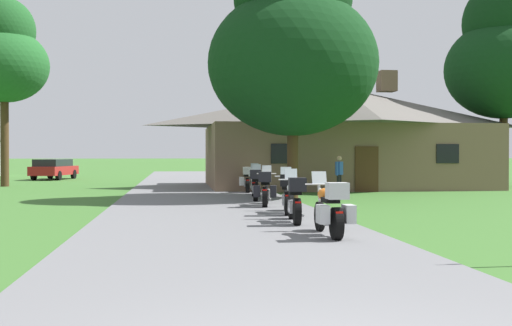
{
  "coord_description": "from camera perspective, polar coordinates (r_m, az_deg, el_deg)",
  "views": [
    {
      "loc": [
        -1.1,
        -4.32,
        1.73
      ],
      "look_at": [
        2.24,
        21.8,
        1.37
      ],
      "focal_mm": 44.1,
      "sensor_mm": 36.0,
      "label": 1
    }
  ],
  "objects": [
    {
      "name": "bystander_blue_shirt_near_lodge",
      "position": [
        27.16,
        7.55,
        -0.91
      ],
      "size": [
        0.39,
        0.46,
        1.67
      ],
      "rotation": [
        0.0,
        0.0,
        4.06
      ],
      "color": "black",
      "rests_on": "ground"
    },
    {
      "name": "motorcycle_green_sixth_in_row",
      "position": [
        25.49,
        -0.17,
        -1.71
      ],
      "size": [
        0.76,
        2.08,
        1.3
      ],
      "rotation": [
        0.0,
        0.0,
        -0.14
      ],
      "color": "black",
      "rests_on": "asphalt_driveway"
    },
    {
      "name": "motorcycle_white_second_in_row",
      "position": [
        15.39,
        3.53,
        -3.35
      ],
      "size": [
        0.67,
        2.08,
        1.3
      ],
      "rotation": [
        0.0,
        0.0,
        -0.08
      ],
      "color": "black",
      "rests_on": "asphalt_driveway"
    },
    {
      "name": "motorcycle_blue_fifth_in_row",
      "position": [
        22.97,
        0.01,
        -1.99
      ],
      "size": [
        0.77,
        2.08,
        1.3
      ],
      "rotation": [
        0.0,
        0.0,
        -0.15
      ],
      "color": "black",
      "rests_on": "asphalt_driveway"
    },
    {
      "name": "parked_red_suv_far_left",
      "position": [
        45.42,
        -17.86,
        -0.46
      ],
      "size": [
        2.66,
        4.86,
        1.4
      ],
      "rotation": [
        0.0,
        0.0,
        -0.19
      ],
      "color": "maroon",
      "rests_on": "ground"
    },
    {
      "name": "stone_lodge",
      "position": [
        33.67,
        7.73,
        2.47
      ],
      "size": [
        14.79,
        9.53,
        6.19
      ],
      "color": "brown",
      "rests_on": "ground"
    },
    {
      "name": "motorcycle_green_third_in_row",
      "position": [
        17.78,
        2.82,
        -2.79
      ],
      "size": [
        0.76,
        2.08,
        1.3
      ],
      "rotation": [
        0.0,
        0.0,
        -0.15
      ],
      "color": "black",
      "rests_on": "asphalt_driveway"
    },
    {
      "name": "ground_plane",
      "position": [
        24.4,
        -4.7,
        -3.28
      ],
      "size": [
        500.0,
        500.0,
        0.0
      ],
      "primitive_type": "plane",
      "color": "#386628"
    },
    {
      "name": "tree_by_lodge_front",
      "position": [
        24.92,
        3.36,
        10.78
      ],
      "size": [
        6.63,
        6.63,
        10.4
      ],
      "color": "#422D19",
      "rests_on": "ground"
    },
    {
      "name": "tree_left_far",
      "position": [
        36.84,
        -21.88,
        9.05
      ],
      "size": [
        4.7,
        4.7,
        10.17
      ],
      "color": "#422D19",
      "rests_on": "ground"
    },
    {
      "name": "motorcycle_yellow_farthest_in_row",
      "position": [
        27.81,
        -0.82,
        -1.53
      ],
      "size": [
        0.78,
        2.08,
        1.3
      ],
      "rotation": [
        0.0,
        0.0,
        -0.06
      ],
      "color": "black",
      "rests_on": "asphalt_driveway"
    },
    {
      "name": "motorcycle_orange_nearest_to_camera",
      "position": [
        12.82,
        6.78,
        -4.23
      ],
      "size": [
        0.72,
        2.08,
        1.3
      ],
      "rotation": [
        0.0,
        0.0,
        0.0
      ],
      "color": "black",
      "rests_on": "asphalt_driveway"
    },
    {
      "name": "motorcycle_orange_fourth_in_row",
      "position": [
        20.34,
        0.88,
        -2.37
      ],
      "size": [
        0.96,
        2.07,
        1.3
      ],
      "rotation": [
        0.0,
        0.0,
        -0.18
      ],
      "color": "black",
      "rests_on": "asphalt_driveway"
    },
    {
      "name": "tree_right_of_lodge",
      "position": [
        37.55,
        21.57,
        9.05
      ],
      "size": [
        6.38,
        6.38,
        11.35
      ],
      "color": "#422D19",
      "rests_on": "ground"
    },
    {
      "name": "asphalt_driveway",
      "position": [
        22.41,
        -4.46,
        -3.56
      ],
      "size": [
        6.4,
        80.0,
        0.06
      ],
      "primitive_type": "cube",
      "color": "slate",
      "rests_on": "ground"
    }
  ]
}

